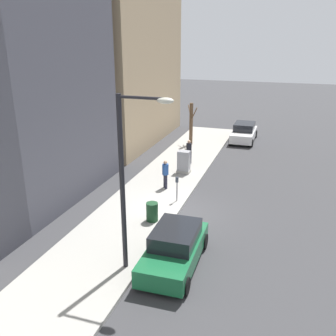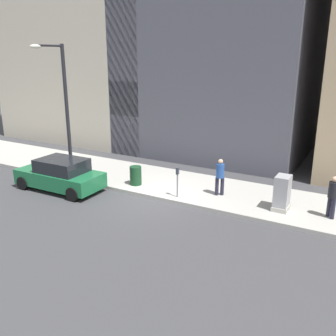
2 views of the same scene
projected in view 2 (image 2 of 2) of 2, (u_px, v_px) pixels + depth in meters
ground_plane at (153, 199)px, 16.62m from camera, size 120.00×120.00×0.00m
sidewalk at (175, 185)px, 18.25m from camera, size 4.00×36.00×0.15m
parked_car_green at (60, 175)px, 17.59m from camera, size 2.00×4.24×1.52m
parking_meter at (177, 179)px, 16.24m from camera, size 0.14×0.10×1.35m
utility_box at (282, 193)px, 14.94m from camera, size 0.83×0.61×1.43m
streetlamp at (62, 100)px, 18.22m from camera, size 1.97×0.32×6.50m
trash_bin at (136, 176)px, 17.92m from camera, size 0.56×0.56×0.90m
pedestrian_near_meter at (333, 195)px, 14.14m from camera, size 0.36×0.36×1.66m
pedestrian_midblock at (220, 175)px, 16.45m from camera, size 0.36×0.36×1.66m
office_tower_right at (114, 2)px, 28.72m from camera, size 12.79×12.79×19.97m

